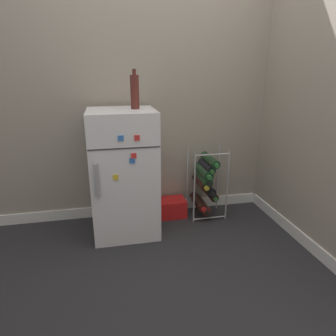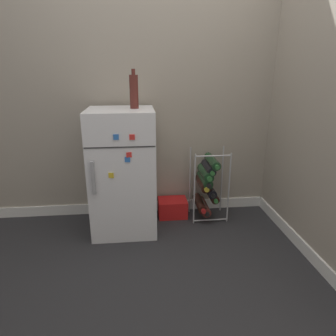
{
  "view_description": "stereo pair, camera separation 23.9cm",
  "coord_description": "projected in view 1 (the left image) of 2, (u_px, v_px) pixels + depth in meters",
  "views": [
    {
      "loc": [
        -0.52,
        -1.74,
        1.23
      ],
      "look_at": [
        -0.05,
        0.48,
        0.48
      ],
      "focal_mm": 32.0,
      "sensor_mm": 36.0,
      "label": 1
    },
    {
      "loc": [
        -0.28,
        -1.77,
        1.23
      ],
      "look_at": [
        -0.05,
        0.48,
        0.48
      ],
      "focal_mm": 32.0,
      "sensor_mm": 36.0,
      "label": 2
    }
  ],
  "objects": [
    {
      "name": "ground_plane",
      "position": [
        189.0,
        253.0,
        2.1
      ],
      "size": [
        14.0,
        14.0,
        0.0
      ],
      "primitive_type": "plane",
      "color": "#28282B"
    },
    {
      "name": "fridge_top_bottle",
      "position": [
        135.0,
        92.0,
        2.11
      ],
      "size": [
        0.06,
        0.06,
        0.27
      ],
      "color": "#56231E",
      "rests_on": "mini_fridge"
    },
    {
      "name": "mini_fridge",
      "position": [
        124.0,
        173.0,
        2.26
      ],
      "size": [
        0.49,
        0.48,
        0.96
      ],
      "color": "white",
      "rests_on": "ground_plane"
    },
    {
      "name": "wine_rack",
      "position": [
        204.0,
        183.0,
        2.56
      ],
      "size": [
        0.3,
        0.32,
        0.6
      ],
      "color": "#B2B2B7",
      "rests_on": "ground_plane"
    },
    {
      "name": "wall_back",
      "position": [
        168.0,
        68.0,
        2.4
      ],
      "size": [
        6.71,
        0.07,
        2.5
      ],
      "color": "#9E9384",
      "rests_on": "ground_plane"
    },
    {
      "name": "soda_box",
      "position": [
        171.0,
        207.0,
        2.62
      ],
      "size": [
        0.25,
        0.19,
        0.15
      ],
      "color": "red",
      "rests_on": "ground_plane"
    }
  ]
}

